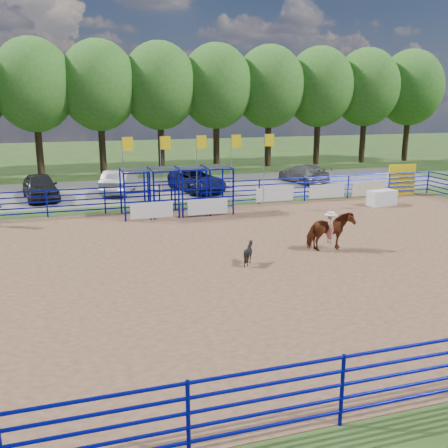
{
  "coord_description": "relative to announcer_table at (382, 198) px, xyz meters",
  "views": [
    {
      "loc": [
        -7.62,
        -17.4,
        6.14
      ],
      "look_at": [
        -1.97,
        1.0,
        1.3
      ],
      "focal_mm": 40.0,
      "sensor_mm": 36.0,
      "label": 1
    }
  ],
  "objects": [
    {
      "name": "ground",
      "position": [
        -9.76,
        -7.45,
        -0.47
      ],
      "size": [
        120.0,
        120.0,
        0.0
      ],
      "primitive_type": "plane",
      "color": "#3D5923",
      "rests_on": "ground"
    },
    {
      "name": "arena_dirt",
      "position": [
        -9.76,
        -7.45,
        -0.46
      ],
      "size": [
        30.0,
        20.0,
        0.02
      ],
      "primitive_type": "cube",
      "color": "#8A6145",
      "rests_on": "ground"
    },
    {
      "name": "gravel_strip",
      "position": [
        -9.76,
        9.55,
        -0.46
      ],
      "size": [
        40.0,
        10.0,
        0.01
      ],
      "primitive_type": "cube",
      "color": "slate",
      "rests_on": "ground"
    },
    {
      "name": "announcer_table",
      "position": [
        0.0,
        0.0,
        0.0
      ],
      "size": [
        1.77,
        1.0,
        0.9
      ],
      "primitive_type": "cube",
      "rotation": [
        0.0,
        0.0,
        0.13
      ],
      "color": "silver",
      "rests_on": "arena_dirt"
    },
    {
      "name": "horse_and_rider",
      "position": [
        -7.36,
        -7.16,
        0.42
      ],
      "size": [
        1.95,
        0.94,
        2.25
      ],
      "color": "maroon",
      "rests_on": "arena_dirt"
    },
    {
      "name": "calf",
      "position": [
        -11.17,
        -7.82,
        -0.01
      ],
      "size": [
        0.94,
        0.88,
        0.87
      ],
      "primitive_type": "imported",
      "rotation": [
        0.0,
        0.0,
        1.83
      ],
      "color": "black",
      "rests_on": "arena_dirt"
    },
    {
      "name": "car_a",
      "position": [
        -19.33,
        7.93,
        0.34
      ],
      "size": [
        2.62,
        4.95,
        1.6
      ],
      "primitive_type": "imported",
      "rotation": [
        0.0,
        0.0,
        0.16
      ],
      "color": "black",
      "rests_on": "gravel_strip"
    },
    {
      "name": "car_b",
      "position": [
        -14.39,
        8.67,
        0.33
      ],
      "size": [
        3.0,
        5.05,
        1.57
      ],
      "primitive_type": "imported",
      "rotation": [
        0.0,
        0.0,
        2.84
      ],
      "color": "gray",
      "rests_on": "gravel_strip"
    },
    {
      "name": "car_c",
      "position": [
        -9.25,
        7.93,
        0.28
      ],
      "size": [
        3.45,
        5.7,
        1.48
      ],
      "primitive_type": "imported",
      "rotation": [
        0.0,
        0.0,
        0.2
      ],
      "color": "black",
      "rests_on": "gravel_strip"
    },
    {
      "name": "car_d",
      "position": [
        -0.78,
        8.91,
        0.24
      ],
      "size": [
        2.68,
        5.04,
        1.39
      ],
      "primitive_type": "imported",
      "rotation": [
        0.0,
        0.0,
        3.3
      ],
      "color": "#545456",
      "rests_on": "gravel_strip"
    },
    {
      "name": "perimeter_fence",
      "position": [
        -9.76,
        -7.45,
        0.28
      ],
      "size": [
        30.1,
        20.1,
        1.5
      ],
      "color": "#060A96",
      "rests_on": "ground"
    },
    {
      "name": "chute_assembly",
      "position": [
        -11.66,
        1.38,
        0.79
      ],
      "size": [
        19.32,
        2.41,
        4.2
      ],
      "color": "#060A96",
      "rests_on": "ground"
    },
    {
      "name": "treeline",
      "position": [
        -9.76,
        18.55,
        7.07
      ],
      "size": [
        56.4,
        6.4,
        11.24
      ],
      "color": "#3F2B19",
      "rests_on": "ground"
    }
  ]
}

